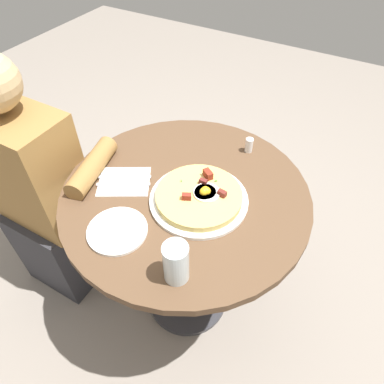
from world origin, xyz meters
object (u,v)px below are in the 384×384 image
Objects in this scene: dining_table at (186,225)px; person_seated at (44,202)px; salt_shaker at (249,145)px; bread_plate at (117,231)px; fork at (123,184)px; knife at (125,177)px; pizza_plate at (199,199)px; breakfast_pizza at (200,195)px; water_glass at (176,263)px.

person_seated is (-0.59, -0.15, -0.06)m from dining_table.
dining_table is at bearing -108.00° from salt_shaker.
bread_plate is at bearing -111.02° from dining_table.
knife is at bearing 90.00° from fork.
bread_plate is at bearing -123.35° from pizza_plate.
knife is at bearing -172.66° from breakfast_pizza.
water_glass is at bearing -64.02° from dining_table.
breakfast_pizza reaches higher than pizza_plate.
breakfast_pizza is 5.04× the size of salt_shaker.
bread_plate is at bearing -123.38° from breakfast_pizza.
fork is at bearing 9.79° from person_seated.
fork is (-0.25, -0.07, -0.02)m from breakfast_pizza.
person_seated is 0.46m from knife.
pizza_plate is at bearing -12.78° from dining_table.
dining_table is at bearing 68.98° from bread_plate.
pizza_plate is 1.76× the size of knife.
person_seated reaches higher than salt_shaker.
dining_table is 0.39m from water_glass.
breakfast_pizza is at bearing -15.20° from fork.
breakfast_pizza is (0.65, 0.13, 0.26)m from person_seated.
knife is at bearing -167.79° from dining_table.
salt_shaker reaches higher than knife.
water_glass reaches higher than breakfast_pizza.
pizza_plate is 0.27m from knife.
water_glass is at bearing -73.90° from breakfast_pizza.
water_glass is at bearing -63.62° from knife.
water_glass is 2.31× the size of salt_shaker.
breakfast_pizza is 0.28m from water_glass.
fork is (-0.20, -0.08, 0.18)m from dining_table.
dining_table is 4.58× the size of knife.
fork and knife have the same top height.
salt_shaker is at bearing 93.92° from water_glass.
salt_shaker reaches higher than dining_table.
water_glass is (0.23, -0.04, 0.06)m from bread_plate.
dining_table is at bearing 115.98° from water_glass.
person_seated reaches higher than bread_plate.
dining_table is 0.37m from salt_shaker.
breakfast_pizza is at bearing -22.48° from knife.
water_glass is (0.14, -0.28, 0.24)m from dining_table.
knife is (-0.27, -0.03, 0.00)m from pizza_plate.
bread_plate is 1.00× the size of knife.
dining_table is at bearing 169.33° from breakfast_pizza.
salt_shaker is (-0.04, 0.58, -0.04)m from water_glass.
pizza_plate reaches higher than dining_table.
dining_table is 15.02× the size of salt_shaker.
fork is (-0.10, 0.16, 0.00)m from bread_plate.
person_seated is at bearing 164.95° from knife.
person_seated reaches higher than fork.
fork is (-0.25, -0.06, 0.00)m from pizza_plate.
breakfast_pizza is 1.54× the size of knife.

